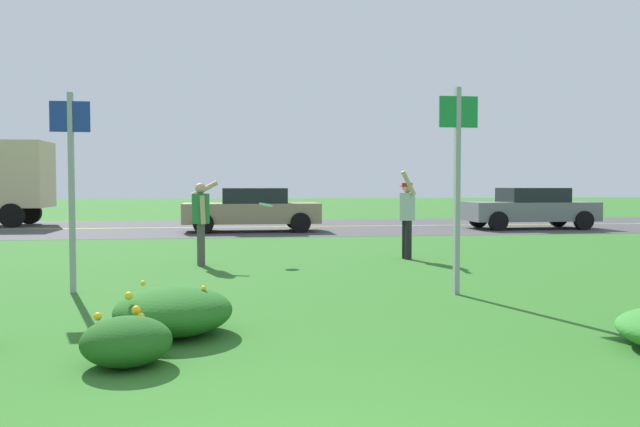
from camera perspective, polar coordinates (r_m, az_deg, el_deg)
The scene contains 12 objects.
ground_plane at distance 13.62m, azimuth -6.29°, elevation -4.11°, with size 120.00×120.00×0.00m, color #2D6B23.
highway_strip at distance 24.17m, azimuth -7.01°, elevation -1.19°, with size 120.00×9.57×0.01m, color #424244.
highway_center_stripe at distance 24.17m, azimuth -7.01°, elevation -1.18°, with size 120.00×0.16×0.00m, color yellow.
daylily_clump_front_right at distance 7.11m, azimuth -12.64°, elevation -8.26°, with size 1.23×1.31×0.54m.
daylily_clump_mid_left at distance 6.04m, azimuth -16.47°, elevation -10.60°, with size 0.78×0.81×0.47m.
sign_post_near_path at distance 10.14m, azimuth -20.82°, elevation 3.33°, with size 0.56×0.10×2.90m.
sign_post_by_roadside at distance 9.54m, azimuth 11.85°, elevation 3.67°, with size 0.56×0.10×2.95m.
person_thrower_green_shirt at distance 12.88m, azimuth -10.31°, elevation -0.23°, with size 0.53×0.53×1.65m.
person_catcher_red_cap_gray_shirt at distance 13.90m, azimuth 7.56°, elevation 0.10°, with size 0.37×0.51×1.86m.
frisbee_pale_blue at distance 13.34m, azimuth -4.73°, elevation 0.75°, with size 0.29×0.28×0.12m.
car_gray_leftmost at distance 24.39m, azimuth 17.81°, elevation 0.47°, with size 4.50×2.00×1.45m.
car_tan_center_left at distance 21.99m, azimuth -5.92°, elevation 0.36°, with size 4.50×2.00×1.45m.
Camera 1 is at (-0.38, -2.94, 1.58)m, focal length 36.80 mm.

